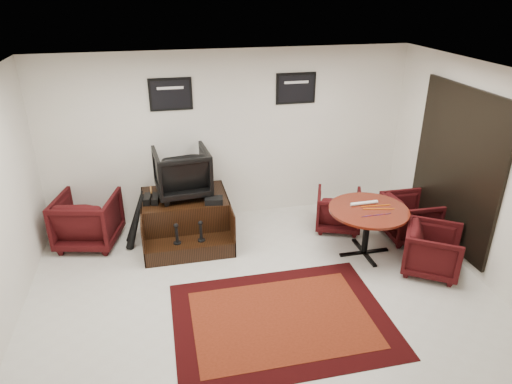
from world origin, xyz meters
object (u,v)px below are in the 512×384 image
meeting_table (368,214)px  table_chair_window (411,215)px  table_chair_back (338,208)px  shine_podium (186,219)px  shine_chair (182,170)px  table_chair_corner (433,248)px  armchair_side (88,217)px

meeting_table → table_chair_window: size_ratio=1.49×
meeting_table → table_chair_back: size_ratio=1.60×
shine_podium → shine_chair: size_ratio=1.65×
table_chair_window → table_chair_corner: size_ratio=1.03×
table_chair_back → table_chair_corner: size_ratio=0.96×
shine_podium → armchair_side: (-1.48, 0.13, 0.13)m
meeting_table → shine_chair: bearing=154.5°
table_chair_corner → table_chair_window: bearing=21.9°
table_chair_window → armchair_side: bearing=80.8°
shine_chair → table_chair_corner: 3.81m
table_chair_corner → table_chair_back: bearing=62.3°
shine_podium → table_chair_corner: (3.26, -1.70, 0.06)m
meeting_table → table_chair_corner: size_ratio=1.53×
shine_chair → table_chair_window: size_ratio=1.08×
shine_podium → armchair_side: 1.49m
meeting_table → table_chair_corner: bearing=-41.7°
table_chair_corner → meeting_table: bearing=81.6°
armchair_side → table_chair_back: size_ratio=1.25×
shine_podium → meeting_table: 2.80m
shine_chair → table_chair_window: bearing=159.9°
meeting_table → armchair_side: bearing=163.4°
shine_podium → meeting_table: bearing=-22.8°
shine_podium → table_chair_window: bearing=-12.6°
meeting_table → table_chair_corner: 0.98m
table_chair_back → table_chair_window: (0.99, -0.52, 0.03)m
shine_chair → meeting_table: shine_chair is taller
armchair_side → meeting_table: bearing=176.8°
table_chair_window → shine_podium: bearing=78.5°
meeting_table → table_chair_window: (0.89, 0.31, -0.27)m
shine_podium → table_chair_corner: size_ratio=1.82×
table_chair_window → table_chair_corner: (-0.19, -0.93, -0.01)m
armchair_side → shine_podium: bearing=-171.6°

